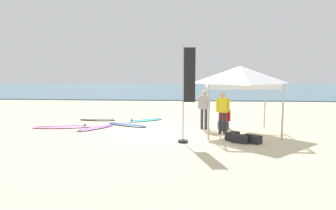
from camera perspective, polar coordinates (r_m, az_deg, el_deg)
ground_plane at (r=12.56m, az=-0.53°, el=-5.27°), size 80.00×80.00×0.00m
sea at (r=44.07m, az=2.92°, el=3.05°), size 80.00×36.00×0.10m
canopy_tent at (r=12.71m, az=13.47°, el=5.53°), size 2.80×2.80×2.75m
surfboard_navy at (r=14.40m, az=-7.67°, el=-3.69°), size 2.23×1.54×0.19m
surfboard_purple at (r=13.87m, az=-13.45°, el=-4.19°), size 1.58×2.00×0.19m
surfboard_cyan at (r=15.62m, az=-4.26°, el=-2.87°), size 1.88×1.49×0.19m
surfboard_pink at (r=14.54m, az=-19.40°, el=-3.90°), size 2.63×1.18×0.19m
surfboard_black at (r=16.14m, az=-13.10°, el=-2.72°), size 1.96×0.63×0.19m
person_yellow at (r=12.40m, az=10.26°, el=-0.89°), size 0.55×0.24×1.71m
person_grey at (r=13.34m, az=6.80°, el=-0.33°), size 0.52×0.33×1.71m
person_red at (r=13.02m, az=10.59°, el=-2.03°), size 0.47×0.39×1.20m
banner_flag at (r=10.66m, az=3.49°, el=1.21°), size 0.60×0.36×3.40m
gear_bag_near_tent at (r=11.19m, az=15.61°, el=-6.20°), size 0.66×0.63×0.28m
gear_bag_by_pole at (r=11.56m, az=12.04°, el=-5.71°), size 0.60×0.68×0.28m
gear_bag_on_sand at (r=11.12m, az=13.42°, el=-6.21°), size 0.68×0.54×0.28m
cooler_box at (r=13.71m, az=10.34°, el=-3.55°), size 0.50×0.36×0.39m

